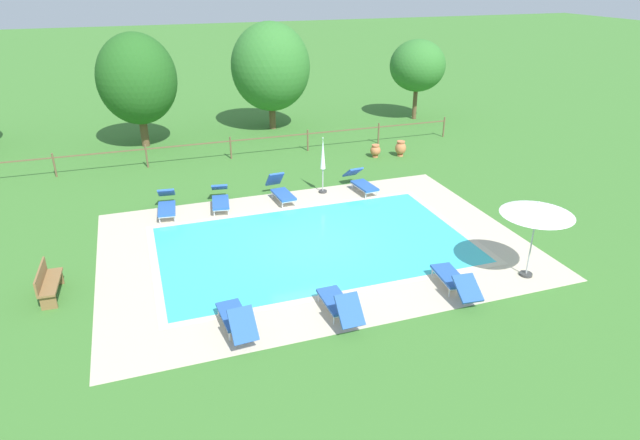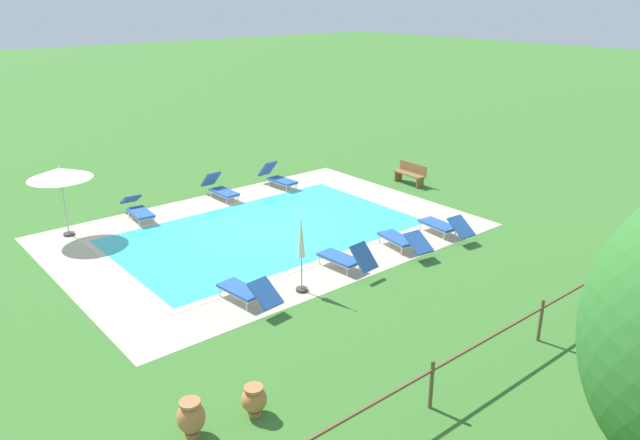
# 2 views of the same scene
# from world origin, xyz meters

# --- Properties ---
(ground_plane) EXTENTS (160.00, 160.00, 0.00)m
(ground_plane) POSITION_xyz_m (0.00, 0.00, 0.00)
(ground_plane) COLOR #3D752D
(pool_deck_paving) EXTENTS (13.30, 9.42, 0.01)m
(pool_deck_paving) POSITION_xyz_m (0.00, 0.00, 0.00)
(pool_deck_paving) COLOR beige
(pool_deck_paving) RESTS_ON ground
(swimming_pool_water) EXTENTS (9.73, 5.85, 0.01)m
(swimming_pool_water) POSITION_xyz_m (0.00, 0.00, 0.01)
(swimming_pool_water) COLOR #38C6D1
(swimming_pool_water) RESTS_ON ground
(pool_coping_rim) EXTENTS (10.21, 6.33, 0.01)m
(pool_coping_rim) POSITION_xyz_m (0.00, 0.00, 0.01)
(pool_coping_rim) COLOR beige
(pool_coping_rim) RESTS_ON ground
(sun_lounger_north_near_steps) EXTENTS (0.73, 1.93, 0.96)m
(sun_lounger_north_near_steps) POSITION_xyz_m (-3.29, -3.80, 0.39)
(sun_lounger_north_near_steps) COLOR #2856A8
(sun_lounger_north_near_steps) RESTS_ON ground
(sun_lounger_north_mid) EXTENTS (0.63, 1.93, 0.93)m
(sun_lounger_north_mid) POSITION_xyz_m (-0.69, -4.02, 0.39)
(sun_lounger_north_mid) COLOR #2856A8
(sun_lounger_north_mid) RESTS_ON ground
(sun_lounger_north_far) EXTENTS (0.89, 2.11, 0.76)m
(sun_lounger_north_far) POSITION_xyz_m (-2.34, 4.04, 0.36)
(sun_lounger_north_far) COLOR #2856A8
(sun_lounger_north_far) RESTS_ON ground
(sun_lounger_north_end) EXTENTS (0.79, 2.10, 0.74)m
(sun_lounger_north_end) POSITION_xyz_m (2.74, -3.90, 0.36)
(sun_lounger_north_end) COLOR #2856A8
(sun_lounger_north_end) RESTS_ON ground
(sun_lounger_south_near_corner) EXTENTS (0.77, 1.94, 0.96)m
(sun_lounger_south_near_corner) POSITION_xyz_m (-0.03, 4.00, 0.39)
(sun_lounger_south_near_corner) COLOR #2856A8
(sun_lounger_south_near_corner) RESTS_ON ground
(sun_lounger_south_mid) EXTENTS (0.81, 2.06, 0.83)m
(sun_lounger_south_mid) POSITION_xyz_m (3.26, 3.87, 0.37)
(sun_lounger_south_mid) COLOR #2856A8
(sun_lounger_south_mid) RESTS_ON ground
(sun_lounger_south_far) EXTENTS (0.79, 2.07, 0.81)m
(sun_lounger_south_far) POSITION_xyz_m (-4.27, 4.08, 0.37)
(sun_lounger_south_far) COLOR #2856A8
(sun_lounger_south_far) RESTS_ON ground
(patio_umbrella_open_foreground) EXTENTS (2.01, 2.01, 2.33)m
(patio_umbrella_open_foreground) POSITION_xyz_m (5.18, -3.87, 2.10)
(patio_umbrella_open_foreground) COLOR #383838
(patio_umbrella_open_foreground) RESTS_ON ground
(patio_umbrella_closed_row_west) EXTENTS (0.32, 0.32, 2.26)m
(patio_umbrella_closed_row_west) POSITION_xyz_m (1.75, 4.18, 1.36)
(patio_umbrella_closed_row_west) COLOR #383838
(patio_umbrella_closed_row_west) RESTS_ON ground
(wooden_bench_lawn_side) EXTENTS (0.52, 1.52, 0.87)m
(wooden_bench_lawn_side) POSITION_xyz_m (-7.76, -0.59, 0.47)
(wooden_bench_lawn_side) COLOR olive
(wooden_bench_lawn_side) RESTS_ON ground
(terracotta_urn_near_fence) EXTENTS (0.49, 0.49, 0.61)m
(terracotta_urn_near_fence) POSITION_xyz_m (5.57, 7.61, 0.33)
(terracotta_urn_near_fence) COLOR #C67547
(terracotta_urn_near_fence) RESTS_ON ground
(terracotta_urn_by_tree) EXTENTS (0.51, 0.51, 0.73)m
(terracotta_urn_by_tree) POSITION_xyz_m (6.77, 7.38, 0.39)
(terracotta_urn_by_tree) COLOR #C67547
(terracotta_urn_by_tree) RESTS_ON ground
(perimeter_fence) EXTENTS (22.69, 0.08, 1.05)m
(perimeter_fence) POSITION_xyz_m (-0.90, 9.61, 0.70)
(perimeter_fence) COLOR brown
(perimeter_fence) RESTS_ON ground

